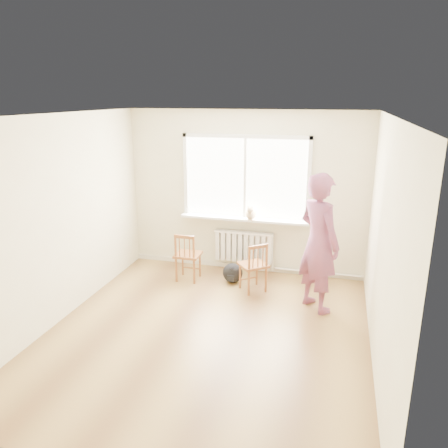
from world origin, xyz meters
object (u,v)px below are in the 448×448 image
Objects in this scene: chair_left at (187,257)px; cat at (251,213)px; chair_right at (254,267)px; backpack at (233,273)px; person at (319,243)px.

chair_left is 2.03× the size of cat.
chair_left is at bearing -45.20° from chair_right.
person is at bearing -22.00° from backpack.
cat reaches higher than backpack.
chair_right is 0.96m from cat.
cat reaches higher than chair_right.
person is 1.66m from backpack.
chair_left is 1.25m from cat.
backpack is at bearing 23.70° from person.
person is 1.51m from cat.
person is at bearing 167.76° from chair_left.
chair_right is 1.98× the size of cat.
chair_left reaches higher than backpack.
chair_right is 0.40× the size of person.
person is (0.94, -0.31, 0.58)m from chair_right.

